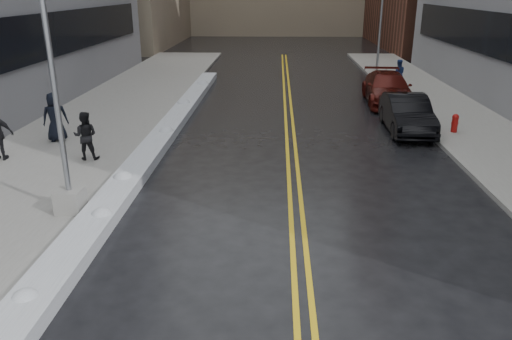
# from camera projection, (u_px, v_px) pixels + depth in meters

# --- Properties ---
(ground) EXTENTS (160.00, 160.00, 0.00)m
(ground) POSITION_uv_depth(u_px,v_px,m) (186.00, 259.00, 10.88)
(ground) COLOR black
(ground) RESTS_ON ground
(sidewalk_west) EXTENTS (5.50, 50.00, 0.15)m
(sidewalk_west) POSITION_uv_depth(u_px,v_px,m) (89.00, 129.00, 20.46)
(sidewalk_west) COLOR gray
(sidewalk_west) RESTS_ON ground
(sidewalk_east) EXTENTS (4.00, 50.00, 0.15)m
(sidewalk_east) POSITION_uv_depth(u_px,v_px,m) (479.00, 134.00, 19.83)
(sidewalk_east) COLOR gray
(sidewalk_east) RESTS_ON ground
(lane_line_left) EXTENTS (0.12, 50.00, 0.01)m
(lane_line_left) POSITION_uv_depth(u_px,v_px,m) (286.00, 133.00, 20.16)
(lane_line_left) COLOR gold
(lane_line_left) RESTS_ON ground
(lane_line_right) EXTENTS (0.12, 50.00, 0.01)m
(lane_line_right) POSITION_uv_depth(u_px,v_px,m) (294.00, 134.00, 20.15)
(lane_line_right) COLOR gold
(lane_line_right) RESTS_ON ground
(snow_ridge) EXTENTS (0.90, 30.00, 0.34)m
(snow_ridge) POSITION_uv_depth(u_px,v_px,m) (157.00, 142.00, 18.42)
(snow_ridge) COLOR silver
(snow_ridge) RESTS_ON ground
(lamppost) EXTENTS (0.65, 0.65, 7.62)m
(lamppost) POSITION_uv_depth(u_px,v_px,m) (59.00, 121.00, 12.01)
(lamppost) COLOR gray
(lamppost) RESTS_ON sidewalk_west
(fire_hydrant) EXTENTS (0.26, 0.26, 0.73)m
(fire_hydrant) POSITION_uv_depth(u_px,v_px,m) (455.00, 122.00, 19.71)
(fire_hydrant) COLOR maroon
(fire_hydrant) RESTS_ON sidewalk_east
(traffic_signal) EXTENTS (0.16, 0.20, 6.00)m
(traffic_signal) POSITION_uv_depth(u_px,v_px,m) (381.00, 23.00, 31.87)
(traffic_signal) COLOR gray
(traffic_signal) RESTS_ON sidewalk_east
(pedestrian_b) EXTENTS (0.83, 0.68, 1.61)m
(pedestrian_b) POSITION_uv_depth(u_px,v_px,m) (85.00, 136.00, 16.46)
(pedestrian_b) COLOR black
(pedestrian_b) RESTS_ON sidewalk_west
(pedestrian_c) EXTENTS (1.04, 0.87, 1.83)m
(pedestrian_c) POSITION_uv_depth(u_px,v_px,m) (55.00, 117.00, 18.41)
(pedestrian_c) COLOR black
(pedestrian_c) RESTS_ON sidewalk_west
(pedestrian_east) EXTENTS (0.83, 0.67, 1.61)m
(pedestrian_east) POSITION_uv_depth(u_px,v_px,m) (398.00, 74.00, 28.21)
(pedestrian_east) COLOR navy
(pedestrian_east) RESTS_ON sidewalk_east
(car_black) EXTENTS (1.68, 4.54, 1.49)m
(car_black) POSITION_uv_depth(u_px,v_px,m) (407.00, 114.00, 20.21)
(car_black) COLOR black
(car_black) RESTS_ON ground
(car_maroon) EXTENTS (2.44, 5.41, 1.54)m
(car_maroon) POSITION_uv_depth(u_px,v_px,m) (387.00, 89.00, 25.07)
(car_maroon) COLOR #470F0B
(car_maroon) RESTS_ON ground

